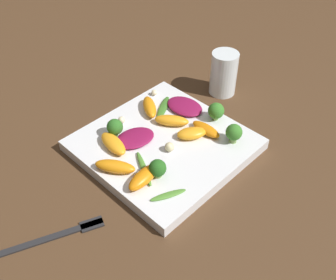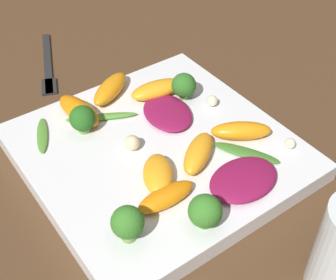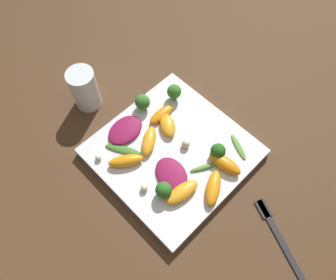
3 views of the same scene
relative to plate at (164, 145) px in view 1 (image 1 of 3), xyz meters
name	(u,v)px [view 1 (image 1 of 3)]	position (x,y,z in m)	size (l,w,h in m)	color
ground_plane	(164,149)	(0.00, 0.00, -0.01)	(2.40, 2.40, 0.00)	#4C331E
plate	(164,145)	(0.00, 0.00, 0.00)	(0.29, 0.29, 0.02)	white
drinking_glass	(224,73)	(0.04, -0.23, 0.04)	(0.06, 0.06, 0.10)	white
fork	(63,233)	(-0.02, 0.25, -0.01)	(0.08, 0.16, 0.01)	#262628
radicchio_leaf_0	(185,106)	(0.04, -0.10, 0.02)	(0.09, 0.06, 0.01)	maroon
radicchio_leaf_1	(135,138)	(0.04, 0.04, 0.02)	(0.07, 0.09, 0.01)	maroon
orange_segment_0	(144,177)	(-0.05, 0.10, 0.02)	(0.04, 0.08, 0.02)	orange
orange_segment_1	(113,144)	(0.06, 0.08, 0.02)	(0.08, 0.04, 0.02)	orange
orange_segment_2	(206,129)	(-0.04, -0.08, 0.02)	(0.07, 0.03, 0.02)	orange
orange_segment_3	(150,107)	(0.09, -0.05, 0.02)	(0.07, 0.06, 0.02)	orange
orange_segment_4	(115,167)	(0.01, 0.12, 0.02)	(0.08, 0.06, 0.02)	orange
orange_segment_5	(172,121)	(0.02, -0.05, 0.02)	(0.07, 0.06, 0.02)	orange
orange_segment_6	(192,133)	(-0.03, -0.05, 0.02)	(0.06, 0.07, 0.02)	orange
broccoli_floret_0	(115,127)	(0.08, 0.06, 0.03)	(0.03, 0.03, 0.04)	#84AD5B
broccoli_floret_1	(234,133)	(-0.10, -0.09, 0.03)	(0.03, 0.03, 0.04)	#7A9E51
broccoli_floret_2	(216,111)	(-0.03, -0.12, 0.03)	(0.03, 0.03, 0.04)	#84AD5B
broccoli_floret_3	(158,168)	(-0.06, 0.07, 0.03)	(0.03, 0.03, 0.04)	#7A9E51
arugula_sprig_0	(163,107)	(0.07, -0.07, 0.01)	(0.05, 0.08, 0.01)	#3D7528
arugula_sprig_1	(144,168)	(-0.03, 0.08, 0.01)	(0.08, 0.05, 0.01)	#518E33
arugula_sprig_2	(168,195)	(-0.10, 0.09, 0.01)	(0.04, 0.06, 0.00)	#518E33
macadamia_nut_0	(169,147)	(-0.03, 0.01, 0.02)	(0.02, 0.02, 0.02)	beige
macadamia_nut_1	(154,93)	(0.12, -0.09, 0.02)	(0.01, 0.01, 0.01)	beige
macadamia_nut_2	(122,120)	(0.10, 0.02, 0.02)	(0.01, 0.01, 0.01)	beige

